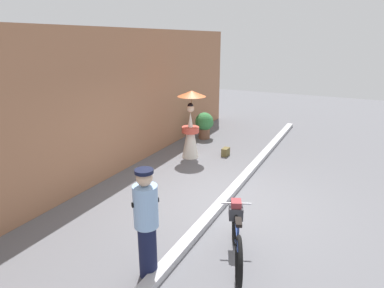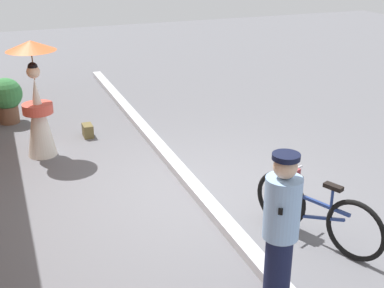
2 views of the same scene
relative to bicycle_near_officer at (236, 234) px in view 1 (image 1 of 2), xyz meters
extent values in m
plane|color=slate|center=(1.66, 0.84, -0.43)|extent=(30.00, 30.00, 0.00)
cube|color=#9E6B4C|center=(1.66, 4.04, 1.33)|extent=(14.00, 0.40, 3.52)
cube|color=#B2B2B7|center=(1.66, 0.84, -0.37)|extent=(14.00, 0.20, 0.12)
torus|color=black|center=(0.40, 0.17, -0.07)|extent=(0.70, 0.34, 0.73)
torus|color=black|center=(-0.54, -0.23, -0.07)|extent=(0.70, 0.34, 0.73)
cube|color=navy|center=(-0.07, -0.03, 0.09)|extent=(0.81, 0.36, 0.04)
cube|color=navy|center=(-0.07, -0.03, -0.11)|extent=(0.70, 0.32, 0.27)
cylinder|color=navy|center=(-0.24, -0.10, 0.21)|extent=(0.03, 0.03, 0.30)
cube|color=black|center=(-0.24, -0.10, 0.36)|extent=(0.24, 0.17, 0.05)
cylinder|color=silver|center=(0.31, 0.13, 0.34)|extent=(0.21, 0.45, 0.03)
cube|color=#333338|center=(0.31, 0.13, 0.19)|extent=(0.32, 0.30, 0.20)
cube|color=maroon|center=(0.31, 0.13, 0.32)|extent=(0.25, 0.22, 0.14)
cylinder|color=#141938|center=(-0.93, 0.99, -0.03)|extent=(0.26, 0.26, 0.81)
cylinder|color=#8CB2E0|center=(-0.93, 0.99, 0.68)|extent=(0.34, 0.34, 0.61)
sphere|color=#D8B293|center=(-0.93, 0.99, 1.09)|extent=(0.22, 0.22, 0.22)
cylinder|color=black|center=(-0.93, 0.99, 1.19)|extent=(0.25, 0.25, 0.05)
cube|color=black|center=(-0.93, 0.99, 0.74)|extent=(0.33, 0.26, 0.06)
cone|color=silver|center=(3.80, 2.72, 0.23)|extent=(0.48, 0.48, 1.32)
cylinder|color=#D14C3D|center=(3.80, 2.72, 0.39)|extent=(0.49, 0.49, 0.16)
sphere|color=beige|center=(3.80, 2.72, 1.00)|extent=(0.21, 0.21, 0.21)
sphere|color=black|center=(3.80, 2.72, 1.07)|extent=(0.16, 0.16, 0.16)
cylinder|color=olive|center=(3.86, 2.71, 1.12)|extent=(0.02, 0.02, 0.55)
cone|color=orange|center=(3.86, 2.71, 1.40)|extent=(0.79, 0.79, 0.16)
cylinder|color=brown|center=(5.69, 3.16, -0.26)|extent=(0.39, 0.39, 0.34)
sphere|color=#387F42|center=(5.69, 3.16, 0.16)|extent=(0.61, 0.61, 0.61)
sphere|color=#387F42|center=(5.85, 3.07, 0.08)|extent=(0.34, 0.34, 0.34)
cube|color=brown|center=(4.36, 1.86, -0.32)|extent=(0.29, 0.17, 0.23)
cube|color=brown|center=(4.36, 1.81, -0.26)|extent=(0.24, 0.06, 0.08)
camera|label=1|loc=(-4.23, -1.37, 2.85)|focal=31.03mm
camera|label=2|loc=(-4.40, 3.24, 2.97)|focal=47.40mm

